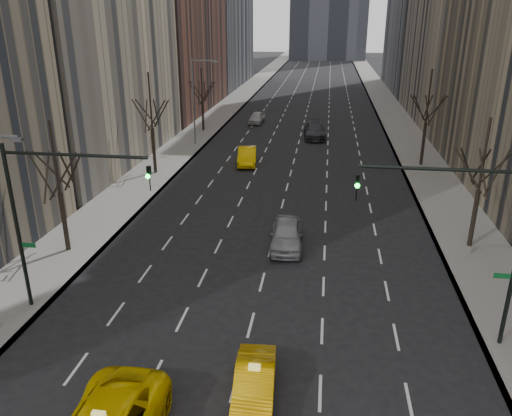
% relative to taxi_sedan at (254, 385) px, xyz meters
% --- Properties ---
extents(sidewalk_left, '(4.50, 320.00, 0.15)m').
position_rel_taxi_sedan_xyz_m(sidewalk_left, '(-13.11, 62.72, -0.61)').
color(sidewalk_left, slate).
rests_on(sidewalk_left, ground).
extents(sidewalk_right, '(4.50, 320.00, 0.15)m').
position_rel_taxi_sedan_xyz_m(sidewalk_right, '(11.39, 62.72, -0.61)').
color(sidewalk_right, slate).
rests_on(sidewalk_right, ground).
extents(tree_lw_b, '(3.36, 3.50, 7.82)m').
position_rel_taxi_sedan_xyz_m(tree_lw_b, '(-12.86, 10.72, 3.03)').
color(tree_lw_b, black).
rests_on(tree_lw_b, ground).
extents(tree_lw_c, '(3.36, 3.50, 8.74)m').
position_rel_taxi_sedan_xyz_m(tree_lw_c, '(-12.86, 26.72, 3.35)').
color(tree_lw_c, black).
rests_on(tree_lw_c, ground).
extents(tree_lw_d, '(3.36, 3.50, 7.36)m').
position_rel_taxi_sedan_xyz_m(tree_lw_d, '(-12.86, 44.72, 2.88)').
color(tree_lw_d, black).
rests_on(tree_lw_d, ground).
extents(tree_rw_b, '(3.36, 3.50, 7.82)m').
position_rel_taxi_sedan_xyz_m(tree_rw_b, '(11.14, 14.72, 3.03)').
color(tree_rw_b, black).
rests_on(tree_rw_b, ground).
extents(tree_rw_c, '(3.36, 3.50, 8.74)m').
position_rel_taxi_sedan_xyz_m(tree_rw_c, '(11.14, 32.72, 3.35)').
color(tree_rw_c, black).
rests_on(tree_rw_c, ground).
extents(traffic_mast_left, '(6.69, 0.39, 8.00)m').
position_rel_taxi_sedan_xyz_m(traffic_mast_left, '(-9.96, 4.72, 4.80)').
color(traffic_mast_left, black).
rests_on(traffic_mast_left, ground).
extents(traffic_mast_right, '(6.69, 0.39, 8.00)m').
position_rel_taxi_sedan_xyz_m(traffic_mast_right, '(8.25, 4.72, 4.80)').
color(traffic_mast_right, black).
rests_on(traffic_mast_right, ground).
extents(streetlight_far, '(2.83, 0.22, 9.00)m').
position_rel_taxi_sedan_xyz_m(streetlight_far, '(-11.69, 37.72, 4.93)').
color(streetlight_far, slate).
rests_on(streetlight_far, ground).
extents(taxi_sedan, '(1.73, 4.25, 1.37)m').
position_rel_taxi_sedan_xyz_m(taxi_sedan, '(0.00, 0.00, 0.00)').
color(taxi_sedan, '#D99D04').
rests_on(taxi_sedan, ground).
extents(silver_sedan_ahead, '(2.18, 4.89, 1.63)m').
position_rel_taxi_sedan_xyz_m(silver_sedan_ahead, '(0.05, 13.30, 0.13)').
color(silver_sedan_ahead, '#919398').
rests_on(silver_sedan_ahead, ground).
extents(far_taxi, '(2.27, 5.00, 1.59)m').
position_rel_taxi_sedan_xyz_m(far_taxi, '(-5.22, 31.06, 0.11)').
color(far_taxi, '#FFC705').
rests_on(far_taxi, ground).
extents(far_suv_grey, '(2.86, 6.07, 1.71)m').
position_rel_taxi_sedan_xyz_m(far_suv_grey, '(0.82, 43.05, 0.17)').
color(far_suv_grey, '#2E2D32').
rests_on(far_suv_grey, ground).
extents(far_car_white, '(1.96, 4.40, 1.47)m').
position_rel_taxi_sedan_xyz_m(far_car_white, '(-7.01, 50.47, 0.05)').
color(far_car_white, '#B9B9B9').
rests_on(far_car_white, ground).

